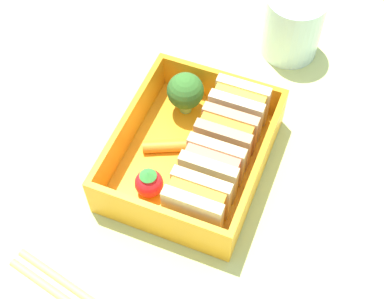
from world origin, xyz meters
The scene contains 11 objects.
ground_plane centered at (0.00, 0.00, -1.00)cm, with size 120.00×120.00×2.00cm, color #BACB7C.
bento_tray centered at (0.00, 0.00, 0.60)cm, with size 17.72×14.41×1.20cm, color orange.
bento_rim centered at (0.00, 0.00, 3.23)cm, with size 17.72×14.41×4.06cm.
sandwich_left centered at (-5.97, 2.84, 3.72)cm, with size 3.32×5.68×5.05cm.
sandwich_center_left centered at (-1.99, 2.84, 3.72)cm, with size 3.32×5.68×5.05cm.
sandwich_center centered at (1.99, 2.84, 3.72)cm, with size 3.32×5.68×5.05cm.
sandwich_center_right centered at (5.97, 2.84, 3.72)cm, with size 3.32×5.68×5.05cm.
broccoli_floret centered at (-5.62, -2.96, 4.20)cm, with size 3.92×3.92×5.06cm.
carrot_stick_far_left centered at (0.40, -2.79, 1.81)cm, with size 1.23×1.23×4.94cm, color orange.
strawberry_far_left centered at (5.11, -2.44, 2.72)cm, with size 2.80×2.80×3.40cm.
drinking_glass centered at (-19.72, 4.77, 3.83)cm, with size 6.74×6.74×7.65cm, color silver.
Camera 1 is at (27.97, 11.05, 46.95)cm, focal length 50.00 mm.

